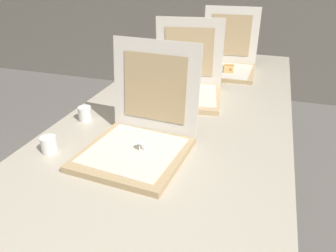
# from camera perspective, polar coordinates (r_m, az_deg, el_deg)

# --- Properties ---
(table) EXTENTS (0.94, 2.41, 0.73)m
(table) POSITION_cam_1_polar(r_m,az_deg,el_deg) (1.38, 1.53, -0.38)
(table) COLOR #BCB29E
(table) RESTS_ON ground
(pizza_box_front) EXTENTS (0.37, 0.40, 0.36)m
(pizza_box_front) POSITION_cam_1_polar(r_m,az_deg,el_deg) (1.12, -5.28, -2.11)
(pizza_box_front) COLOR tan
(pizza_box_front) RESTS_ON table
(pizza_box_middle) EXTENTS (0.39, 0.39, 0.36)m
(pizza_box_middle) POSITION_cam_1_polar(r_m,az_deg,el_deg) (1.59, 3.22, 7.11)
(pizza_box_middle) COLOR tan
(pizza_box_middle) RESTS_ON table
(pizza_box_back) EXTENTS (0.36, 0.40, 0.36)m
(pizza_box_back) POSITION_cam_1_polar(r_m,az_deg,el_deg) (2.01, 10.34, 10.99)
(pizza_box_back) COLOR tan
(pizza_box_back) RESTS_ON table
(cup_white_near_left) EXTENTS (0.06, 0.06, 0.06)m
(cup_white_near_left) POSITION_cam_1_polar(r_m,az_deg,el_deg) (1.20, -20.44, -3.12)
(cup_white_near_left) COLOR white
(cup_white_near_left) RESTS_ON table
(cup_white_near_center) EXTENTS (0.06, 0.06, 0.06)m
(cup_white_near_center) POSITION_cam_1_polar(r_m,az_deg,el_deg) (1.39, -14.57, 2.17)
(cup_white_near_center) COLOR white
(cup_white_near_center) RESTS_ON table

